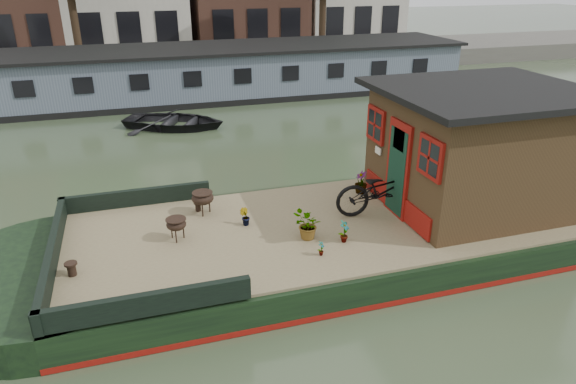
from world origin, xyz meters
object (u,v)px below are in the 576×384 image
object	(u,v)px
bicycle	(384,190)
dinghy	(174,117)
potted_plant_a	(344,232)
brazier_rear	(203,203)
cabin	(478,147)
brazier_front	(177,229)

from	to	relation	value
bicycle	dinghy	distance (m)	10.11
dinghy	potted_plant_a	bearing A→B (deg)	-142.36
bicycle	brazier_rear	xyz separation A→B (m)	(-3.44, 1.05, -0.29)
cabin	potted_plant_a	bearing A→B (deg)	-165.96
cabin	brazier_rear	xyz separation A→B (m)	(-5.43, 1.12, -1.00)
cabin	brazier_front	distance (m)	6.13
bicycle	potted_plant_a	world-z (taller)	bicycle
cabin	bicycle	bearing A→B (deg)	177.95
cabin	brazier_rear	world-z (taller)	cabin
dinghy	bicycle	bearing A→B (deg)	-134.66
brazier_front	brazier_rear	bearing A→B (deg)	56.72
brazier_rear	dinghy	xyz separation A→B (m)	(0.23, 8.50, -0.52)
potted_plant_a	bicycle	bearing A→B (deg)	35.75
cabin	dinghy	distance (m)	11.05
brazier_front	dinghy	bearing A→B (deg)	84.88
potted_plant_a	brazier_rear	size ratio (longest dim) A/B	0.93
cabin	dinghy	bearing A→B (deg)	118.37
potted_plant_a	brazier_front	distance (m)	3.02
bicycle	brazier_front	world-z (taller)	bicycle
cabin	bicycle	size ratio (longest dim) A/B	2.03
brazier_front	dinghy	distance (m)	9.49
brazier_rear	dinghy	size ratio (longest dim) A/B	0.13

